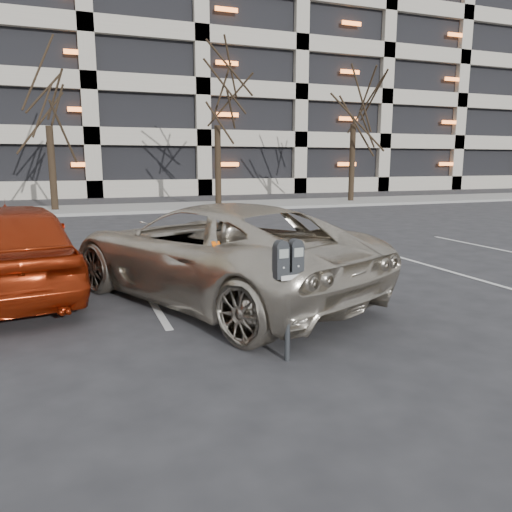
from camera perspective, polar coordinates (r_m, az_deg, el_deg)
ground at (r=6.92m, az=1.22°, el=-6.43°), size 140.00×140.00×0.00m
sidewalk at (r=22.37m, az=-14.23°, el=5.29°), size 80.00×4.00×0.12m
stall_lines at (r=8.75m, az=-13.05°, el=-3.03°), size 16.90×5.20×0.00m
parking_garage at (r=43.12m, az=-0.72°, el=20.33°), size 52.00×20.00×19.00m
tree_b at (r=22.43m, az=-22.98°, el=18.92°), size 3.39×3.39×7.70m
tree_c at (r=23.38m, az=-4.52°, el=20.06°), size 3.57×3.57×8.11m
tree_d at (r=26.25m, az=11.26°, el=19.67°), size 3.79×3.79×8.61m
parking_meter at (r=5.04m, az=3.70°, el=-1.69°), size 0.33×0.16×1.25m
suv_silver at (r=7.47m, az=-4.88°, el=0.54°), size 4.34×5.75×1.46m
car_red at (r=8.50m, az=-26.35°, el=0.85°), size 2.42×4.62×1.50m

